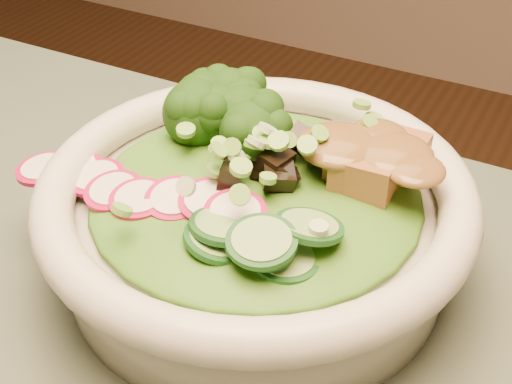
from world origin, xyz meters
The scene contains 9 objects.
salad_bowl centered at (0.19, 0.21, 0.79)m, with size 0.27×0.27×0.07m.
lettuce_bed centered at (0.19, 0.21, 0.81)m, with size 0.20×0.20×0.02m, color #1F5912.
broccoli_florets centered at (0.15, 0.26, 0.83)m, with size 0.08×0.07×0.04m, color black, non-canonical shape.
radish_slices centered at (0.13, 0.17, 0.81)m, with size 0.11×0.04×0.02m, color #A10C3E, non-canonical shape.
cucumber_slices centered at (0.22, 0.15, 0.82)m, with size 0.07×0.07×0.04m, color #85BF6A, non-canonical shape.
mushroom_heap centered at (0.20, 0.22, 0.82)m, with size 0.07×0.07×0.04m, color black, non-canonical shape.
tofu_cubes centered at (0.24, 0.24, 0.82)m, with size 0.09×0.06×0.04m, color #9B6033, non-canonical shape.
peanut_sauce centered at (0.24, 0.24, 0.84)m, with size 0.07×0.06×0.02m, color brown.
scallion_garnish centered at (0.19, 0.21, 0.83)m, with size 0.19×0.19×0.02m, color #6DAE3D, non-canonical shape.
Camera 1 is at (0.35, -0.10, 1.07)m, focal length 50.00 mm.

